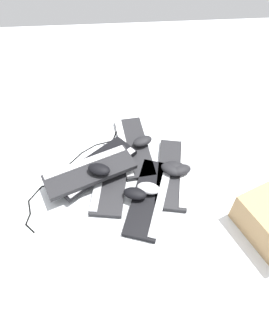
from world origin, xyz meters
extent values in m
plane|color=silver|center=(0.00, 0.00, 0.00)|extent=(3.20, 3.20, 0.00)
cube|color=#232326|center=(0.08, 0.09, 0.01)|extent=(0.22, 0.46, 0.02)
cube|color=#B2B5BA|center=(0.14, 0.08, 0.03)|extent=(0.10, 0.42, 0.01)
cube|color=black|center=(-0.10, 0.22, 0.01)|extent=(0.28, 0.46, 0.02)
cube|color=#B2B5BA|center=(-0.15, 0.24, 0.03)|extent=(0.17, 0.41, 0.01)
cube|color=#232326|center=(-0.23, 0.08, 0.01)|extent=(0.24, 0.46, 0.02)
cube|color=silver|center=(-0.28, 0.09, 0.03)|extent=(0.12, 0.42, 0.01)
cube|color=#232326|center=(-0.05, -0.12, 0.01)|extent=(0.20, 0.45, 0.02)
cube|color=silver|center=(0.01, -0.11, 0.03)|extent=(0.08, 0.42, 0.01)
cube|color=black|center=(0.16, 0.03, 0.04)|extent=(0.43, 0.40, 0.02)
cube|color=silver|center=(0.12, 0.08, 0.06)|extent=(0.34, 0.30, 0.01)
cube|color=#232326|center=(0.18, 0.09, 0.07)|extent=(0.46, 0.31, 0.02)
cube|color=silver|center=(0.20, 0.04, 0.09)|extent=(0.40, 0.19, 0.01)
ellipsoid|color=black|center=(0.13, 0.11, 0.11)|extent=(0.13, 0.10, 0.04)
ellipsoid|color=black|center=(-0.03, 0.22, 0.05)|extent=(0.12, 0.10, 0.04)
ellipsoid|color=black|center=(-0.09, -0.12, 0.05)|extent=(0.13, 0.10, 0.04)
ellipsoid|color=black|center=(-0.26, 0.09, 0.05)|extent=(0.12, 0.09, 0.04)
ellipsoid|color=black|center=(-0.24, 0.07, 0.05)|extent=(0.13, 0.10, 0.04)
ellipsoid|color=#B7B7BC|center=(-0.09, 0.19, 0.05)|extent=(0.12, 0.10, 0.04)
ellipsoid|color=black|center=(-0.22, 0.09, 0.05)|extent=(0.13, 0.12, 0.04)
cylinder|color=black|center=(0.05, -0.24, 0.00)|extent=(0.04, 0.11, 0.01)
cylinder|color=black|center=(0.11, -0.17, 0.00)|extent=(0.10, 0.03, 0.01)
cylinder|color=black|center=(0.20, -0.13, 0.00)|extent=(0.08, 0.06, 0.01)
cylinder|color=black|center=(0.27, -0.07, 0.00)|extent=(0.07, 0.08, 0.01)
cylinder|color=black|center=(0.32, 0.00, 0.00)|extent=(0.05, 0.07, 0.01)
cylinder|color=black|center=(0.36, 0.06, 0.00)|extent=(0.03, 0.07, 0.01)
cylinder|color=black|center=(0.40, 0.10, 0.00)|extent=(0.06, 0.02, 0.01)
cylinder|color=black|center=(0.45, 0.15, 0.00)|extent=(0.06, 0.09, 0.01)
cylinder|color=black|center=(0.47, 0.22, 0.00)|extent=(0.03, 0.07, 0.01)
cylinder|color=black|center=(0.47, 0.29, 0.00)|extent=(0.02, 0.06, 0.01)
cylinder|color=black|center=(0.45, 0.34, 0.00)|extent=(0.05, 0.05, 0.01)
sphere|color=black|center=(0.03, -0.29, 0.00)|extent=(0.01, 0.01, 0.01)
sphere|color=black|center=(0.07, -0.18, 0.00)|extent=(0.01, 0.01, 0.01)
sphere|color=black|center=(0.16, -0.16, 0.00)|extent=(0.01, 0.01, 0.01)
sphere|color=black|center=(0.24, -0.10, 0.00)|extent=(0.01, 0.01, 0.01)
sphere|color=black|center=(0.30, -0.03, 0.00)|extent=(0.01, 0.01, 0.01)
sphere|color=black|center=(0.34, 0.03, 0.00)|extent=(0.01, 0.01, 0.01)
sphere|color=black|center=(0.37, 0.10, 0.00)|extent=(0.01, 0.01, 0.01)
sphere|color=black|center=(0.43, 0.11, 0.00)|extent=(0.01, 0.01, 0.01)
sphere|color=black|center=(0.48, 0.19, 0.00)|extent=(0.01, 0.01, 0.01)
sphere|color=black|center=(0.46, 0.26, 0.00)|extent=(0.01, 0.01, 0.01)
sphere|color=black|center=(0.47, 0.31, 0.00)|extent=(0.01, 0.01, 0.01)
sphere|color=black|center=(0.43, 0.36, 0.00)|extent=(0.01, 0.01, 0.01)
camera|label=1|loc=(0.03, 1.01, 1.20)|focal=32.00mm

